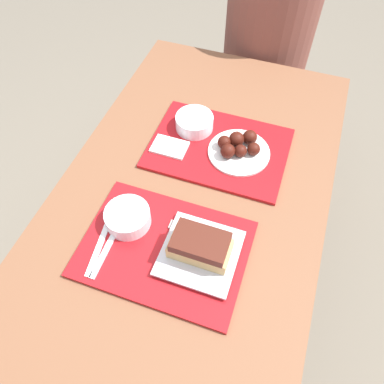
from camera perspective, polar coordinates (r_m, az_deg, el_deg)
The scene contains 14 objects.
ground_plane at distance 1.78m, azimuth -0.54°, elevation -15.29°, with size 12.00×12.00×0.00m, color #706656.
picnic_table at distance 1.20m, azimuth -0.78°, elevation -4.49°, with size 0.81×1.52×0.75m.
picnic_bench_far at distance 2.04m, azimuth 8.97°, elevation 14.47°, with size 0.77×0.28×0.47m.
tray_near at distance 1.03m, azimuth -4.21°, elevation -8.60°, with size 0.45×0.32×0.01m.
tray_far at distance 1.25m, azimuth 4.09°, elevation 6.70°, with size 0.45×0.32×0.01m.
bowl_coleslaw_near at distance 1.06m, azimuth -9.78°, elevation -3.74°, with size 0.13×0.13×0.05m.
brisket_sandwich_plate at distance 0.99m, azimuth 1.24°, elevation -8.67°, with size 0.20×0.20×0.09m.
plastic_fork_near at distance 1.05m, azimuth -14.06°, elevation -8.27°, with size 0.04×0.17×0.00m.
plastic_knife_near at distance 1.05m, azimuth -13.00°, elevation -8.66°, with size 0.02×0.17×0.00m.
condiment_packet at distance 1.06m, azimuth -2.28°, elevation -5.21°, with size 0.04×0.03×0.01m.
bowl_coleslaw_far at distance 1.28m, azimuth 0.37°, elevation 10.66°, with size 0.13×0.13×0.05m.
wings_plate_far at distance 1.22m, azimuth 7.10°, elevation 6.81°, with size 0.20×0.20×0.06m.
napkin_far at distance 1.24m, azimuth -3.43°, elevation 6.88°, with size 0.11×0.08×0.01m.
person_seated_across at distance 1.82m, azimuth 11.80°, elevation 23.39°, with size 0.39×0.39×0.74m.
Camera 1 is at (0.22, -0.58, 1.67)m, focal length 35.00 mm.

